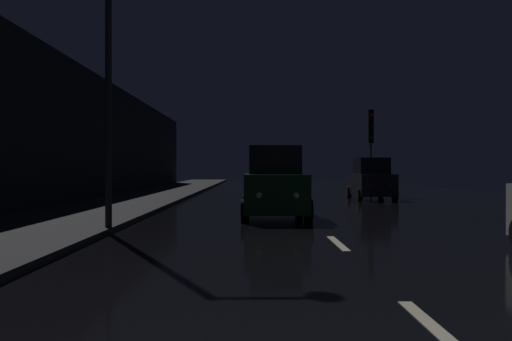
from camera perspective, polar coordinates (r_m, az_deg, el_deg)
The scene contains 8 objects.
ground at distance 26.74m, azimuth 3.45°, elevation -3.15°, with size 27.05×84.00×0.02m, color black.
sidewalk_left at distance 27.25m, azimuth -12.13°, elevation -2.91°, with size 4.40×84.00×0.15m, color #28282B.
building_facade_left at distance 24.58m, azimuth -19.78°, elevation 3.88°, with size 0.80×63.00×6.27m, color black.
lane_centerline at distance 11.75m, azimuth 8.38°, elevation -7.38°, with size 0.16×15.31×0.01m.
traffic_light_far_right at distance 31.65m, azimuth 12.07°, elevation 3.88°, with size 0.35×0.48×4.93m.
streetlamp_overhead at distance 13.78m, azimuth -13.62°, elevation 16.16°, with size 1.70×0.44×8.22m.
car_approaching_headlights at distance 17.17m, azimuth 1.96°, elevation -1.53°, with size 2.07×4.49×2.26m.
car_parked_right_far at distance 27.88m, azimuth 12.07°, elevation -1.02°, with size 1.92×4.16×2.10m.
Camera 1 is at (-1.77, -2.14, 1.56)m, focal length 37.76 mm.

